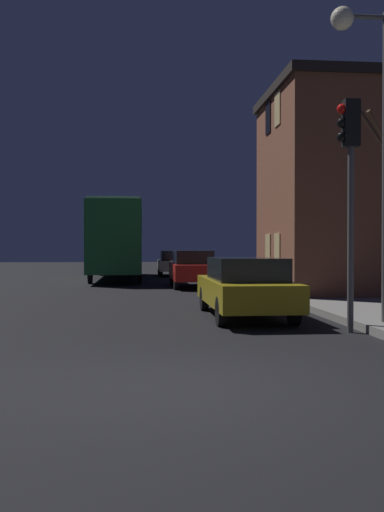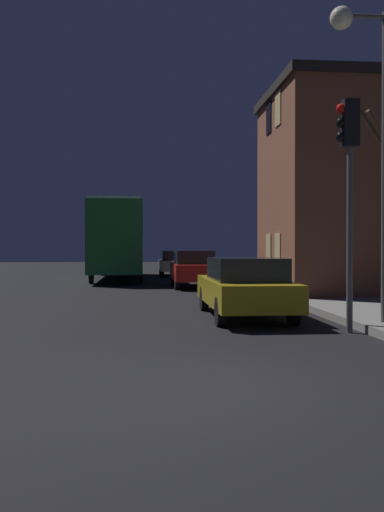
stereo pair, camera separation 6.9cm
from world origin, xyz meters
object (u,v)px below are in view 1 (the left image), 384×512
at_px(traffic_light, 349,166).
at_px(car_mid_lane, 192,268).
at_px(bus, 118,236).
at_px(car_near_lane, 245,286).
at_px(car_far_lane, 175,263).
at_px(streetlamp, 367,101).

height_order(traffic_light, car_mid_lane, traffic_light).
relative_size(bus, car_mid_lane, 2.61).
bearing_deg(car_near_lane, car_far_lane, 90.96).
distance_m(traffic_light, car_near_lane, 3.87).
bearing_deg(bus, car_mid_lane, -63.67).
bearing_deg(bus, streetlamp, -74.02).
bearing_deg(car_near_lane, traffic_light, -58.59).
bearing_deg(car_mid_lane, bus, 116.33).
xyz_separation_m(streetlamp, car_far_lane, (-2.33, 22.70, -3.77)).
bearing_deg(traffic_light, car_near_lane, 121.41).
relative_size(streetlamp, bus, 0.52).
relative_size(traffic_light, car_far_lane, 1.04).
xyz_separation_m(traffic_light, car_far_lane, (-1.89, 22.92, -2.44)).
height_order(car_mid_lane, car_far_lane, car_mid_lane).
xyz_separation_m(bus, car_far_lane, (3.22, 3.30, -1.52)).
distance_m(streetlamp, car_far_lane, 23.12).
height_order(traffic_light, bus, traffic_light).
bearing_deg(car_mid_lane, streetlamp, -79.99).
bearing_deg(streetlamp, car_near_lane, 130.72).
distance_m(car_near_lane, car_far_lane, 20.38).
height_order(bus, car_near_lane, bus).
xyz_separation_m(car_near_lane, car_mid_lane, (-0.25, 10.39, 0.06)).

